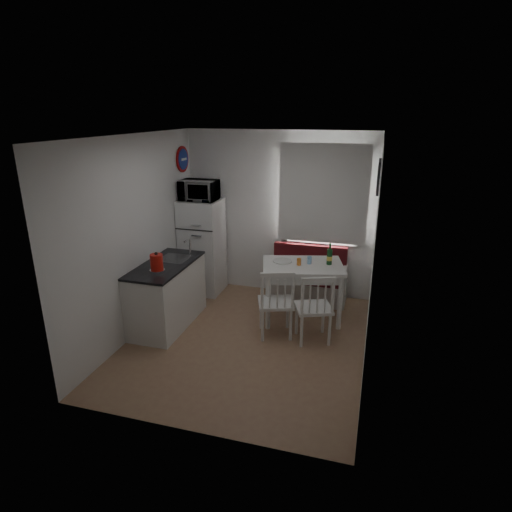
{
  "coord_description": "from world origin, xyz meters",
  "views": [
    {
      "loc": [
        1.49,
        -4.74,
        2.87
      ],
      "look_at": [
        -0.02,
        0.5,
        1.01
      ],
      "focal_mm": 30.0,
      "sensor_mm": 36.0,
      "label": 1
    }
  ],
  "objects_px": {
    "bench": "(307,283)",
    "kettle": "(157,262)",
    "chair_right": "(313,302)",
    "fridge": "(203,246)",
    "microwave": "(199,190)",
    "wine_bottle": "(330,254)",
    "chair_left": "(274,297)",
    "kitchen_counter": "(167,294)",
    "dining_table": "(303,271)"
  },
  "relations": [
    {
      "from": "chair_right",
      "to": "microwave",
      "type": "relative_size",
      "value": 1.01
    },
    {
      "from": "fridge",
      "to": "microwave",
      "type": "distance_m",
      "value": 0.93
    },
    {
      "from": "bench",
      "to": "microwave",
      "type": "bearing_deg",
      "value": -174.75
    },
    {
      "from": "kitchen_counter",
      "to": "chair_left",
      "type": "height_order",
      "value": "kitchen_counter"
    },
    {
      "from": "bench",
      "to": "chair_right",
      "type": "xyz_separation_m",
      "value": [
        0.28,
        -1.34,
        0.3
      ]
    },
    {
      "from": "kitchen_counter",
      "to": "wine_bottle",
      "type": "distance_m",
      "value": 2.32
    },
    {
      "from": "kitchen_counter",
      "to": "bench",
      "type": "height_order",
      "value": "kitchen_counter"
    },
    {
      "from": "kitchen_counter",
      "to": "chair_left",
      "type": "bearing_deg",
      "value": 0.54
    },
    {
      "from": "dining_table",
      "to": "kettle",
      "type": "relative_size",
      "value": 4.91
    },
    {
      "from": "kitchen_counter",
      "to": "chair_right",
      "type": "height_order",
      "value": "kitchen_counter"
    },
    {
      "from": "chair_right",
      "to": "microwave",
      "type": "distance_m",
      "value": 2.57
    },
    {
      "from": "fridge",
      "to": "microwave",
      "type": "relative_size",
      "value": 2.73
    },
    {
      "from": "microwave",
      "to": "kitchen_counter",
      "type": "bearing_deg",
      "value": -90.94
    },
    {
      "from": "microwave",
      "to": "kettle",
      "type": "height_order",
      "value": "microwave"
    },
    {
      "from": "chair_right",
      "to": "fridge",
      "type": "bearing_deg",
      "value": 127.05
    },
    {
      "from": "wine_bottle",
      "to": "chair_right",
      "type": "bearing_deg",
      "value": -97.42
    },
    {
      "from": "chair_right",
      "to": "kettle",
      "type": "relative_size",
      "value": 2.21
    },
    {
      "from": "bench",
      "to": "wine_bottle",
      "type": "height_order",
      "value": "wine_bottle"
    },
    {
      "from": "dining_table",
      "to": "kettle",
      "type": "height_order",
      "value": "kettle"
    },
    {
      "from": "microwave",
      "to": "wine_bottle",
      "type": "height_order",
      "value": "microwave"
    },
    {
      "from": "bench",
      "to": "microwave",
      "type": "height_order",
      "value": "microwave"
    },
    {
      "from": "dining_table",
      "to": "microwave",
      "type": "xyz_separation_m",
      "value": [
        -1.75,
        0.51,
        0.96
      ]
    },
    {
      "from": "chair_right",
      "to": "microwave",
      "type": "xyz_separation_m",
      "value": [
        -2.0,
        1.18,
        1.11
      ]
    },
    {
      "from": "kitchen_counter",
      "to": "wine_bottle",
      "type": "height_order",
      "value": "kitchen_counter"
    },
    {
      "from": "chair_right",
      "to": "kettle",
      "type": "height_order",
      "value": "kettle"
    },
    {
      "from": "chair_left",
      "to": "fridge",
      "type": "xyz_separation_m",
      "value": [
        -1.5,
        1.23,
        0.17
      ]
    },
    {
      "from": "kitchen_counter",
      "to": "fridge",
      "type": "bearing_deg",
      "value": 89.1
    },
    {
      "from": "chair_right",
      "to": "wine_bottle",
      "type": "height_order",
      "value": "wine_bottle"
    },
    {
      "from": "chair_left",
      "to": "fridge",
      "type": "height_order",
      "value": "fridge"
    },
    {
      "from": "kettle",
      "to": "chair_right",
      "type": "bearing_deg",
      "value": 9.31
    },
    {
      "from": "chair_right",
      "to": "kettle",
      "type": "distance_m",
      "value": 2.04
    },
    {
      "from": "chair_left",
      "to": "microwave",
      "type": "bearing_deg",
      "value": 122.97
    },
    {
      "from": "chair_right",
      "to": "kitchen_counter",
      "type": "bearing_deg",
      "value": 159.06
    },
    {
      "from": "microwave",
      "to": "wine_bottle",
      "type": "relative_size",
      "value": 1.82
    },
    {
      "from": "chair_right",
      "to": "fridge",
      "type": "distance_m",
      "value": 2.35
    },
    {
      "from": "bench",
      "to": "kitchen_counter",
      "type": "bearing_deg",
      "value": -142.16
    },
    {
      "from": "bench",
      "to": "fridge",
      "type": "distance_m",
      "value": 1.79
    },
    {
      "from": "chair_right",
      "to": "wine_bottle",
      "type": "distance_m",
      "value": 0.87
    },
    {
      "from": "bench",
      "to": "fridge",
      "type": "xyz_separation_m",
      "value": [
        -1.72,
        -0.11,
        0.48
      ]
    },
    {
      "from": "dining_table",
      "to": "kettle",
      "type": "xyz_separation_m",
      "value": [
        -1.72,
        -0.99,
        0.29
      ]
    },
    {
      "from": "dining_table",
      "to": "fridge",
      "type": "height_order",
      "value": "fridge"
    },
    {
      "from": "kitchen_counter",
      "to": "bench",
      "type": "xyz_separation_m",
      "value": [
        1.74,
        1.35,
        -0.17
      ]
    },
    {
      "from": "microwave",
      "to": "kettle",
      "type": "relative_size",
      "value": 2.19
    },
    {
      "from": "wine_bottle",
      "to": "fridge",
      "type": "bearing_deg",
      "value": 167.62
    },
    {
      "from": "bench",
      "to": "dining_table",
      "type": "height_order",
      "value": "bench"
    },
    {
      "from": "bench",
      "to": "kettle",
      "type": "bearing_deg",
      "value": -135.54
    },
    {
      "from": "chair_left",
      "to": "dining_table",
      "type": "bearing_deg",
      "value": 50.68
    },
    {
      "from": "chair_left",
      "to": "fridge",
      "type": "bearing_deg",
      "value": 121.81
    },
    {
      "from": "kitchen_counter",
      "to": "fridge",
      "type": "relative_size",
      "value": 0.86
    },
    {
      "from": "fridge",
      "to": "kettle",
      "type": "distance_m",
      "value": 1.57
    }
  ]
}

